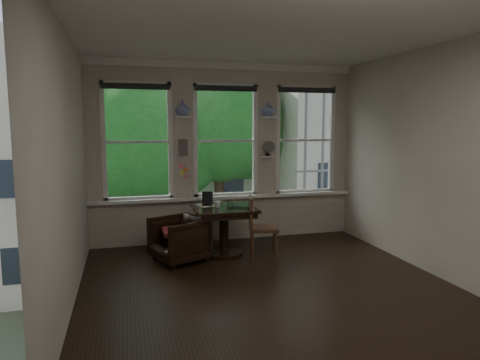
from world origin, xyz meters
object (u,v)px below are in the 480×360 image
object	(u,v)px
table	(224,231)
laptop	(239,207)
armchair_left	(179,240)
side_chair_right	(264,228)
mug	(217,204)

from	to	relation	value
table	laptop	world-z (taller)	laptop
armchair_left	side_chair_right	xyz separation A→B (m)	(1.24, -0.15, 0.13)
table	armchair_left	world-z (taller)	table
armchair_left	mug	xyz separation A→B (m)	(0.59, 0.10, 0.47)
table	mug	world-z (taller)	mug
table	side_chair_right	xyz separation A→B (m)	(0.54, -0.28, 0.09)
armchair_left	side_chair_right	size ratio (longest dim) A/B	0.78
table	side_chair_right	distance (m)	0.61
armchair_left	laptop	xyz separation A→B (m)	(0.89, -0.01, 0.44)
mug	table	bearing A→B (deg)	13.73
armchair_left	mug	world-z (taller)	mug
mug	laptop	bearing A→B (deg)	-19.69
armchair_left	mug	size ratio (longest dim) A/B	7.07
laptop	mug	distance (m)	0.32
side_chair_right	mug	bearing A→B (deg)	82.52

